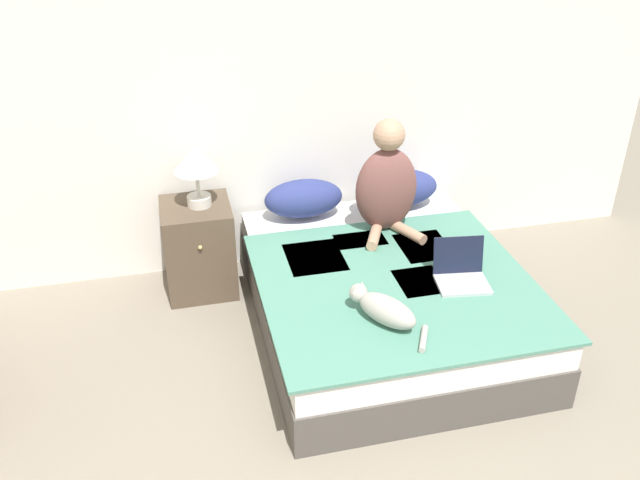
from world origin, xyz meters
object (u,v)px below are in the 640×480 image
(person_sitting, at_px, (387,185))
(cat_tabby, at_px, (384,309))
(pillow_near, at_px, (304,198))
(nightstand, at_px, (199,248))
(bed, at_px, (385,297))
(table_lamp, at_px, (196,164))
(pillow_far, at_px, (400,188))
(laptop_open, at_px, (461,274))

(person_sitting, height_order, cat_tabby, person_sitting)
(cat_tabby, bearing_deg, person_sitting, -52.57)
(pillow_near, distance_m, cat_tabby, 1.31)
(nightstand, bearing_deg, bed, -33.60)
(table_lamp, bearing_deg, pillow_far, 2.12)
(bed, bearing_deg, pillow_far, 65.90)
(person_sitting, relative_size, laptop_open, 2.29)
(laptop_open, bearing_deg, bed, 153.53)
(pillow_near, height_order, laptop_open, pillow_near)
(pillow_far, relative_size, table_lamp, 1.32)
(nightstand, bearing_deg, cat_tabby, -54.17)
(pillow_far, height_order, nightstand, pillow_far)
(person_sitting, bearing_deg, cat_tabby, -108.46)
(nightstand, bearing_deg, pillow_far, 2.30)
(laptop_open, bearing_deg, person_sitting, 116.07)
(pillow_far, relative_size, person_sitting, 0.71)
(person_sitting, relative_size, cat_tabby, 1.49)
(cat_tabby, xyz_separation_m, table_lamp, (-0.86, 1.25, 0.40))
(bed, xyz_separation_m, person_sitting, (0.13, 0.46, 0.55))
(person_sitting, bearing_deg, nightstand, 167.97)
(nightstand, xyz_separation_m, table_lamp, (0.03, 0.01, 0.61))
(cat_tabby, distance_m, laptop_open, 0.62)
(pillow_far, bearing_deg, person_sitting, -123.92)
(pillow_far, xyz_separation_m, table_lamp, (-1.40, -0.05, 0.35))
(pillow_near, height_order, nightstand, pillow_near)
(bed, distance_m, cat_tabby, 0.63)
(bed, height_order, person_sitting, person_sitting)
(table_lamp, bearing_deg, person_sitting, -12.61)
(pillow_far, relative_size, laptop_open, 1.63)
(pillow_near, distance_m, pillow_far, 0.70)
(pillow_near, relative_size, cat_tabby, 1.06)
(person_sitting, relative_size, table_lamp, 1.85)
(person_sitting, height_order, laptop_open, person_sitting)
(table_lamp, bearing_deg, pillow_near, 4.22)
(cat_tabby, bearing_deg, table_lamp, 0.58)
(nightstand, height_order, table_lamp, table_lamp)
(bed, distance_m, person_sitting, 0.73)
(bed, relative_size, table_lamp, 4.62)
(person_sitting, xyz_separation_m, nightstand, (-1.22, 0.26, -0.46))
(pillow_near, relative_size, nightstand, 0.86)
(person_sitting, relative_size, nightstand, 1.20)
(cat_tabby, distance_m, nightstand, 1.54)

